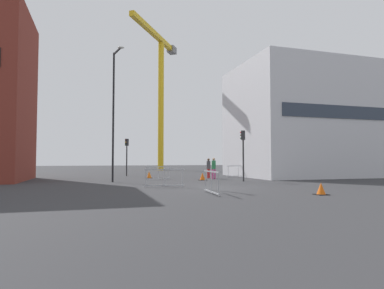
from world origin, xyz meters
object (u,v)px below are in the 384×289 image
object	(u,v)px
pedestrian_waiting	(209,167)
traffic_cone_orange	(149,175)
construction_crane	(160,81)
traffic_light_verge	(127,151)
streetlamp_tall	(114,107)
traffic_cone_striped	(321,189)
pedestrian_walking	(214,167)
traffic_light_island	(243,147)
traffic_cone_by_barrier	(202,177)

from	to	relation	value
pedestrian_waiting	traffic_cone_orange	xyz separation A→B (m)	(-5.00, 1.48, -0.73)
construction_crane	traffic_light_verge	size ratio (longest dim) A/B	5.68
streetlamp_tall	traffic_light_verge	xyz separation A→B (m)	(1.82, 9.20, -2.95)
construction_crane	traffic_cone_orange	world-z (taller)	construction_crane
traffic_cone_orange	traffic_light_verge	bearing A→B (deg)	107.19
streetlamp_tall	traffic_cone_striped	bearing A→B (deg)	-53.07
traffic_cone_striped	pedestrian_walking	bearing A→B (deg)	91.34
pedestrian_walking	traffic_cone_striped	world-z (taller)	pedestrian_walking
traffic_light_island	construction_crane	bearing A→B (deg)	91.65
traffic_light_island	traffic_cone_striped	distance (m)	9.98
traffic_cone_striped	traffic_cone_orange	distance (m)	16.78
construction_crane	traffic_cone_striped	bearing A→B (deg)	-89.89
construction_crane	traffic_cone_by_barrier	size ratio (longest dim) A/B	35.28
construction_crane	traffic_light_island	size ratio (longest dim) A/B	5.56
construction_crane	pedestrian_waiting	size ratio (longest dim) A/B	12.19
traffic_cone_orange	traffic_cone_by_barrier	bearing A→B (deg)	-47.73
streetlamp_tall	pedestrian_waiting	world-z (taller)	streetlamp_tall
streetlamp_tall	traffic_cone_striped	xyz separation A→B (m)	(8.64, -11.50, -5.21)
streetlamp_tall	traffic_light_verge	bearing A→B (deg)	78.80
traffic_light_island	traffic_cone_by_barrier	world-z (taller)	traffic_light_island
traffic_cone_by_barrier	streetlamp_tall	bearing A→B (deg)	-176.35
traffic_light_island	traffic_cone_striped	world-z (taller)	traffic_light_island
streetlamp_tall	traffic_cone_orange	world-z (taller)	streetlamp_tall
traffic_light_verge	traffic_cone_by_barrier	xyz separation A→B (m)	(5.09, -8.76, -2.24)
traffic_cone_orange	pedestrian_waiting	bearing A→B (deg)	-16.49
construction_crane	pedestrian_walking	size ratio (longest dim) A/B	11.91
pedestrian_walking	pedestrian_waiting	bearing A→B (deg)	91.45
pedestrian_waiting	traffic_cone_orange	world-z (taller)	pedestrian_waiting
construction_crane	pedestrian_waiting	bearing A→B (deg)	-90.65
traffic_light_island	pedestrian_waiting	size ratio (longest dim) A/B	2.19
streetlamp_tall	pedestrian_waiting	bearing A→B (deg)	19.40
traffic_cone_by_barrier	traffic_cone_orange	bearing A→B (deg)	132.27
construction_crane	traffic_cone_orange	size ratio (longest dim) A/B	34.19
pedestrian_walking	pedestrian_waiting	size ratio (longest dim) A/B	1.02
construction_crane	traffic_light_verge	xyz separation A→B (m)	(-6.75, -16.94, -11.53)
streetlamp_tall	traffic_cone_by_barrier	distance (m)	8.65
pedestrian_waiting	traffic_cone_striped	size ratio (longest dim) A/B	3.11
streetlamp_tall	traffic_light_island	size ratio (longest dim) A/B	2.49
traffic_light_verge	pedestrian_walking	size ratio (longest dim) A/B	2.10
pedestrian_walking	traffic_cone_orange	bearing A→B (deg)	151.83
traffic_cone_striped	traffic_cone_by_barrier	bearing A→B (deg)	98.27
traffic_light_verge	pedestrian_waiting	bearing A→B (deg)	-44.07
construction_crane	pedestrian_waiting	world-z (taller)	construction_crane
traffic_light_verge	traffic_cone_striped	distance (m)	21.91
traffic_cone_striped	traffic_cone_by_barrier	distance (m)	12.07
streetlamp_tall	pedestrian_waiting	distance (m)	9.87
pedestrian_waiting	traffic_cone_striped	bearing A→B (deg)	-88.65
traffic_cone_striped	streetlamp_tall	bearing A→B (deg)	126.93
traffic_light_island	traffic_cone_by_barrier	distance (m)	4.05
construction_crane	streetlamp_tall	bearing A→B (deg)	-108.15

